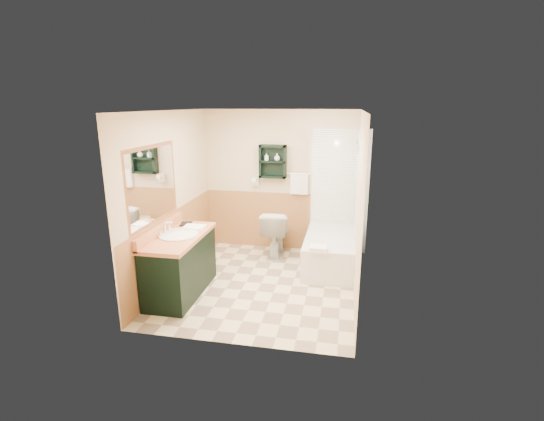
# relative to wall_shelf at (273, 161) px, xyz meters

# --- Properties ---
(floor) EXTENTS (3.00, 3.00, 0.00)m
(floor) POSITION_rel_wall_shelf_xyz_m (0.10, -1.41, -1.55)
(floor) COLOR beige
(floor) RESTS_ON ground
(back_wall) EXTENTS (2.60, 0.04, 2.40)m
(back_wall) POSITION_rel_wall_shelf_xyz_m (0.10, 0.11, -0.35)
(back_wall) COLOR beige
(back_wall) RESTS_ON ground
(left_wall) EXTENTS (0.04, 3.00, 2.40)m
(left_wall) POSITION_rel_wall_shelf_xyz_m (-1.22, -1.41, -0.35)
(left_wall) COLOR beige
(left_wall) RESTS_ON ground
(right_wall) EXTENTS (0.04, 3.00, 2.40)m
(right_wall) POSITION_rel_wall_shelf_xyz_m (1.42, -1.41, -0.35)
(right_wall) COLOR beige
(right_wall) RESTS_ON ground
(ceiling) EXTENTS (2.60, 3.00, 0.04)m
(ceiling) POSITION_rel_wall_shelf_xyz_m (0.10, -1.41, 0.87)
(ceiling) COLOR white
(ceiling) RESTS_ON back_wall
(wainscot_left) EXTENTS (2.98, 2.98, 1.00)m
(wainscot_left) POSITION_rel_wall_shelf_xyz_m (-1.19, -1.41, -1.05)
(wainscot_left) COLOR tan
(wainscot_left) RESTS_ON left_wall
(wainscot_back) EXTENTS (2.58, 2.58, 1.00)m
(wainscot_back) POSITION_rel_wall_shelf_xyz_m (0.10, 0.08, -1.05)
(wainscot_back) COLOR tan
(wainscot_back) RESTS_ON back_wall
(mirror_frame) EXTENTS (1.30, 1.30, 1.00)m
(mirror_frame) POSITION_rel_wall_shelf_xyz_m (-1.17, -1.96, -0.05)
(mirror_frame) COLOR brown
(mirror_frame) RESTS_ON left_wall
(mirror_glass) EXTENTS (1.20, 1.20, 0.90)m
(mirror_glass) POSITION_rel_wall_shelf_xyz_m (-1.17, -1.96, -0.05)
(mirror_glass) COLOR white
(mirror_glass) RESTS_ON left_wall
(tile_right) EXTENTS (1.50, 1.50, 2.10)m
(tile_right) POSITION_rel_wall_shelf_xyz_m (1.38, -0.66, -0.50)
(tile_right) COLOR white
(tile_right) RESTS_ON right_wall
(tile_back) EXTENTS (0.95, 0.95, 2.10)m
(tile_back) POSITION_rel_wall_shelf_xyz_m (1.13, 0.07, -0.50)
(tile_back) COLOR white
(tile_back) RESTS_ON back_wall
(tile_accent) EXTENTS (1.50, 1.50, 0.10)m
(tile_accent) POSITION_rel_wall_shelf_xyz_m (1.37, -0.66, 0.35)
(tile_accent) COLOR #154B30
(tile_accent) RESTS_ON right_wall
(wall_shelf) EXTENTS (0.45, 0.15, 0.55)m
(wall_shelf) POSITION_rel_wall_shelf_xyz_m (0.00, 0.00, 0.00)
(wall_shelf) COLOR black
(wall_shelf) RESTS_ON back_wall
(hair_dryer) EXTENTS (0.10, 0.24, 0.18)m
(hair_dryer) POSITION_rel_wall_shelf_xyz_m (-0.30, 0.02, -0.35)
(hair_dryer) COLOR white
(hair_dryer) RESTS_ON back_wall
(towel_bar) EXTENTS (0.40, 0.06, 0.40)m
(towel_bar) POSITION_rel_wall_shelf_xyz_m (0.45, 0.04, -0.20)
(towel_bar) COLOR white
(towel_bar) RESTS_ON back_wall
(curtain_rod) EXTENTS (0.03, 1.60, 0.03)m
(curtain_rod) POSITION_rel_wall_shelf_xyz_m (0.63, -0.66, 0.45)
(curtain_rod) COLOR silver
(curtain_rod) RESTS_ON back_wall
(shower_curtain) EXTENTS (1.05, 1.05, 1.70)m
(shower_curtain) POSITION_rel_wall_shelf_xyz_m (0.63, -0.48, -0.40)
(shower_curtain) COLOR beige
(shower_curtain) RESTS_ON curtain_rod
(vanity) EXTENTS (0.59, 1.30, 0.83)m
(vanity) POSITION_rel_wall_shelf_xyz_m (-0.89, -1.89, -1.14)
(vanity) COLOR black
(vanity) RESTS_ON ground
(bathtub) EXTENTS (0.76, 1.50, 0.50)m
(bathtub) POSITION_rel_wall_shelf_xyz_m (1.03, -0.58, -1.30)
(bathtub) COLOR silver
(bathtub) RESTS_ON ground
(toilet) EXTENTS (0.48, 0.81, 0.77)m
(toilet) POSITION_rel_wall_shelf_xyz_m (0.10, -0.27, -1.16)
(toilet) COLOR silver
(toilet) RESTS_ON ground
(counter_towel) EXTENTS (0.28, 0.22, 0.04)m
(counter_towel) POSITION_rel_wall_shelf_xyz_m (-0.79, -1.60, -0.70)
(counter_towel) COLOR white
(counter_towel) RESTS_ON vanity
(vanity_book) EXTENTS (0.16, 0.05, 0.21)m
(vanity_book) POSITION_rel_wall_shelf_xyz_m (-1.06, -1.45, -0.62)
(vanity_book) COLOR black
(vanity_book) RESTS_ON vanity
(tub_towel) EXTENTS (0.24, 0.20, 0.07)m
(tub_towel) POSITION_rel_wall_shelf_xyz_m (0.89, -1.28, -1.01)
(tub_towel) COLOR white
(tub_towel) RESTS_ON bathtub
(soap_bottle_a) EXTENTS (0.10, 0.14, 0.06)m
(soap_bottle_a) POSITION_rel_wall_shelf_xyz_m (-0.11, -0.01, 0.04)
(soap_bottle_a) COLOR silver
(soap_bottle_a) RESTS_ON wall_shelf
(soap_bottle_b) EXTENTS (0.14, 0.15, 0.10)m
(soap_bottle_b) POSITION_rel_wall_shelf_xyz_m (0.07, -0.01, 0.06)
(soap_bottle_b) COLOR silver
(soap_bottle_b) RESTS_ON wall_shelf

